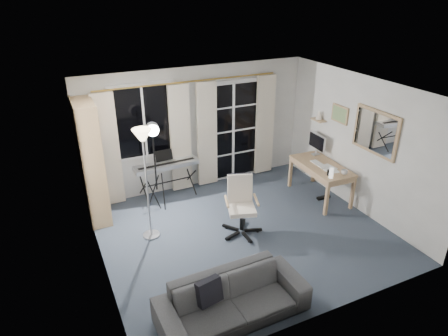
# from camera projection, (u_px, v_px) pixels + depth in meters

# --- Properties ---
(floor) EXTENTS (4.50, 4.00, 0.02)m
(floor) POSITION_uv_depth(u_px,v_px,m) (244.00, 233.00, 6.65)
(floor) COLOR #353D4D
(floor) RESTS_ON ground
(window) EXTENTS (1.20, 0.08, 1.40)m
(window) POSITION_uv_depth(u_px,v_px,m) (144.00, 121.00, 7.21)
(window) COLOR white
(window) RESTS_ON floor
(french_door) EXTENTS (1.32, 0.09, 2.11)m
(french_door) POSITION_uv_depth(u_px,v_px,m) (232.00, 131.00, 8.11)
(french_door) COLOR white
(french_door) RESTS_ON floor
(curtains) EXTENTS (3.60, 0.07, 2.13)m
(curtains) POSITION_uv_depth(u_px,v_px,m) (193.00, 136.00, 7.66)
(curtains) COLOR gold
(curtains) RESTS_ON floor
(bookshelf) EXTENTS (0.35, 0.98, 2.11)m
(bookshelf) POSITION_uv_depth(u_px,v_px,m) (89.00, 165.00, 6.71)
(bookshelf) COLOR #A88059
(bookshelf) RESTS_ON floor
(torchiere_lamp) EXTENTS (0.35, 0.35, 1.85)m
(torchiere_lamp) POSITION_uv_depth(u_px,v_px,m) (144.00, 152.00, 5.93)
(torchiere_lamp) COLOR #B2B2B7
(torchiere_lamp) RESTS_ON floor
(keyboard_piano) EXTENTS (1.23, 0.63, 0.88)m
(keyboard_piano) POSITION_uv_depth(u_px,v_px,m) (166.00, 166.00, 7.45)
(keyboard_piano) COLOR black
(keyboard_piano) RESTS_ON floor
(studio_light) EXTENTS (0.34, 0.35, 1.70)m
(studio_light) POSITION_uv_depth(u_px,v_px,m) (153.00, 140.00, 6.76)
(studio_light) COLOR black
(studio_light) RESTS_ON floor
(office_chair) EXTENTS (0.68, 0.68, 0.98)m
(office_chair) POSITION_uv_depth(u_px,v_px,m) (241.00, 199.00, 6.49)
(office_chair) COLOR black
(office_chair) RESTS_ON floor
(desk) EXTENTS (0.68, 1.29, 0.68)m
(desk) POSITION_uv_depth(u_px,v_px,m) (321.00, 169.00, 7.50)
(desk) COLOR tan
(desk) RESTS_ON floor
(monitor) EXTENTS (0.17, 0.49, 0.43)m
(monitor) POSITION_uv_depth(u_px,v_px,m) (317.00, 142.00, 7.80)
(monitor) COLOR silver
(monitor) RESTS_ON desk
(desk_clutter) EXTENTS (0.42, 0.77, 0.86)m
(desk_clutter) POSITION_uv_depth(u_px,v_px,m) (326.00, 177.00, 7.33)
(desk_clutter) COLOR white
(desk_clutter) RESTS_ON desk
(mug) EXTENTS (0.11, 0.09, 0.11)m
(mug) POSITION_uv_depth(u_px,v_px,m) (344.00, 172.00, 7.07)
(mug) COLOR silver
(mug) RESTS_ON desk
(wall_mirror) EXTENTS (0.04, 0.94, 0.74)m
(wall_mirror) POSITION_uv_depth(u_px,v_px,m) (376.00, 132.00, 6.55)
(wall_mirror) COLOR #A88059
(wall_mirror) RESTS_ON floor
(framed_print) EXTENTS (0.03, 0.42, 0.32)m
(framed_print) POSITION_uv_depth(u_px,v_px,m) (340.00, 114.00, 7.27)
(framed_print) COLOR #A88059
(framed_print) RESTS_ON floor
(wall_shelf) EXTENTS (0.16, 0.30, 0.18)m
(wall_shelf) POSITION_uv_depth(u_px,v_px,m) (319.00, 117.00, 7.73)
(wall_shelf) COLOR #A88059
(wall_shelf) RESTS_ON floor
(sofa) EXTENTS (1.88, 0.58, 0.73)m
(sofa) POSITION_uv_depth(u_px,v_px,m) (232.00, 293.00, 4.84)
(sofa) COLOR #2C2C2E
(sofa) RESTS_ON floor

